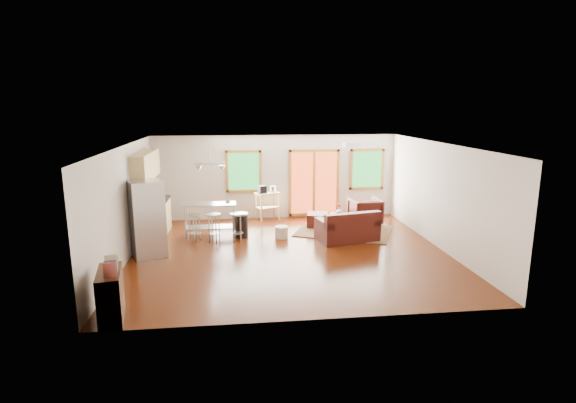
{
  "coord_description": "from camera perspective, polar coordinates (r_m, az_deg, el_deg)",
  "views": [
    {
      "loc": [
        -1.26,
        -10.28,
        3.49
      ],
      "look_at": [
        0.0,
        0.3,
        1.2
      ],
      "focal_mm": 28.0,
      "sensor_mm": 36.0,
      "label": 1
    }
  ],
  "objects": [
    {
      "name": "refrigerator",
      "position": [
        10.97,
        -17.4,
        -2.09
      ],
      "size": [
        0.93,
        0.92,
        1.8
      ],
      "rotation": [
        0.0,
        0.0,
        0.39
      ],
      "color": "#B7BABC",
      "rests_on": "floor"
    },
    {
      "name": "island",
      "position": [
        12.34,
        -9.87,
        -1.52
      ],
      "size": [
        1.42,
        0.58,
        0.89
      ],
      "rotation": [
        0.0,
        0.0,
        0.01
      ],
      "color": "#B7BABC",
      "rests_on": "floor"
    },
    {
      "name": "armchair",
      "position": [
        13.53,
        9.75,
        -1.1
      ],
      "size": [
        0.9,
        0.85,
        0.87
      ],
      "primitive_type": "imported",
      "rotation": [
        0.0,
        0.0,
        3.22
      ],
      "color": "black",
      "rests_on": "floor"
    },
    {
      "name": "front_wall",
      "position": [
        7.22,
        3.58,
        -5.54
      ],
      "size": [
        7.5,
        0.02,
        2.6
      ],
      "primitive_type": "cube",
      "color": "beige",
      "rests_on": "ground"
    },
    {
      "name": "bookshelf",
      "position": [
        8.09,
        -21.61,
        -10.92
      ],
      "size": [
        0.53,
        1.0,
        1.11
      ],
      "rotation": [
        0.0,
        0.0,
        0.18
      ],
      "color": "#341C0B",
      "rests_on": "floor"
    },
    {
      "name": "french_doors",
      "position": [
        14.16,
        3.32,
        2.39
      ],
      "size": [
        1.6,
        0.05,
        2.1
      ],
      "color": "#A23818",
      "rests_on": "back_wall"
    },
    {
      "name": "floor",
      "position": [
        10.93,
        0.19,
        -6.54
      ],
      "size": [
        7.5,
        7.0,
        0.02
      ],
      "primitive_type": "cube",
      "color": "#341104",
      "rests_on": "ground"
    },
    {
      "name": "ceiling",
      "position": [
        10.39,
        0.2,
        7.28
      ],
      "size": [
        7.5,
        7.0,
        0.02
      ],
      "primitive_type": "cube",
      "color": "silver",
      "rests_on": "ground"
    },
    {
      "name": "window_left",
      "position": [
        13.88,
        -5.66,
        3.83
      ],
      "size": [
        1.1,
        0.05,
        1.3
      ],
      "color": "#164E1E",
      "rests_on": "back_wall"
    },
    {
      "name": "pendant_light",
      "position": [
        11.9,
        -9.84,
        4.27
      ],
      "size": [
        0.8,
        0.18,
        0.79
      ],
      "color": "gray",
      "rests_on": "ceiling"
    },
    {
      "name": "ceiling_flush",
      "position": [
        11.29,
        7.97,
        7.14
      ],
      "size": [
        0.35,
        0.35,
        0.12
      ],
      "primitive_type": "cube",
      "color": "white",
      "rests_on": "ceiling"
    },
    {
      "name": "right_wall",
      "position": [
        11.64,
        18.89,
        0.63
      ],
      "size": [
        0.02,
        7.0,
        2.6
      ],
      "primitive_type": "cube",
      "color": "beige",
      "rests_on": "ground"
    },
    {
      "name": "trash_can",
      "position": [
        12.14,
        -5.92,
        -2.98
      ],
      "size": [
        0.41,
        0.41,
        0.67
      ],
      "rotation": [
        0.0,
        0.0,
        -0.16
      ],
      "color": "black",
      "rests_on": "floor"
    },
    {
      "name": "window_right",
      "position": [
        14.49,
        9.99,
        4.05
      ],
      "size": [
        1.1,
        0.05,
        1.3
      ],
      "color": "#164E1E",
      "rests_on": "back_wall"
    },
    {
      "name": "bar_stool_b",
      "position": [
        11.74,
        -9.4,
        -2.46
      ],
      "size": [
        0.47,
        0.47,
        0.76
      ],
      "rotation": [
        0.0,
        0.0,
        -0.39
      ],
      "color": "#B7BABC",
      "rests_on": "floor"
    },
    {
      "name": "kitchen_cart",
      "position": [
        13.81,
        -2.69,
        0.66
      ],
      "size": [
        0.83,
        0.69,
        1.09
      ],
      "rotation": [
        0.0,
        0.0,
        0.38
      ],
      "color": "tan",
      "rests_on": "floor"
    },
    {
      "name": "coffee_table",
      "position": [
        12.98,
        7.38,
        -2.0
      ],
      "size": [
        1.15,
        0.93,
        0.4
      ],
      "rotation": [
        0.0,
        0.0,
        -0.39
      ],
      "color": "#341C0B",
      "rests_on": "floor"
    },
    {
      "name": "left_wall",
      "position": [
        10.8,
        -20.02,
        -0.31
      ],
      "size": [
        0.02,
        7.0,
        2.6
      ],
      "primitive_type": "cube",
      "color": "beige",
      "rests_on": "ground"
    },
    {
      "name": "pouf",
      "position": [
        12.06,
        -0.83,
        -3.9
      ],
      "size": [
        0.39,
        0.39,
        0.32
      ],
      "primitive_type": "cylinder",
      "rotation": [
        0.0,
        0.0,
        -0.08
      ],
      "color": "beige",
      "rests_on": "floor"
    },
    {
      "name": "loveseat",
      "position": [
        11.88,
        7.59,
        -3.45
      ],
      "size": [
        1.67,
        1.16,
        0.81
      ],
      "rotation": [
        0.0,
        0.0,
        0.21
      ],
      "color": "black",
      "rests_on": "floor"
    },
    {
      "name": "cup",
      "position": [
        11.92,
        -7.66,
        0.04
      ],
      "size": [
        0.16,
        0.15,
        0.13
      ],
      "primitive_type": "imported",
      "rotation": [
        0.0,
        0.0,
        0.43
      ],
      "color": "silver",
      "rests_on": "island"
    },
    {
      "name": "ottoman",
      "position": [
        13.17,
        3.77,
        -2.37
      ],
      "size": [
        0.71,
        0.71,
        0.4
      ],
      "primitive_type": "cube",
      "rotation": [
        0.0,
        0.0,
        -0.22
      ],
      "color": "black",
      "rests_on": "floor"
    },
    {
      "name": "book",
      "position": [
        12.79,
        8.44,
        -1.24
      ],
      "size": [
        0.24,
        0.04,
        0.32
      ],
      "primitive_type": "imported",
      "rotation": [
        0.0,
        0.0,
        -0.04
      ],
      "color": "maroon",
      "rests_on": "coffee_table"
    },
    {
      "name": "cabinets",
      "position": [
        12.45,
        -16.94,
        -0.28
      ],
      "size": [
        0.64,
        2.24,
        2.3
      ],
      "color": "tan",
      "rests_on": "floor"
    },
    {
      "name": "bar_stool_c",
      "position": [
        11.72,
        -6.53,
        -2.42
      ],
      "size": [
        0.38,
        0.38,
        0.75
      ],
      "rotation": [
        0.0,
        0.0,
        -0.07
      ],
      "color": "#B7BABC",
      "rests_on": "floor"
    },
    {
      "name": "rug",
      "position": [
        12.82,
        7.16,
        -3.7
      ],
      "size": [
        3.11,
        2.82,
        0.03
      ],
      "primitive_type": "cube",
      "rotation": [
        0.0,
        0.0,
        -0.43
      ],
      "color": "#3E5430",
      "rests_on": "floor"
    },
    {
      "name": "bar_stool_a",
      "position": [
        11.89,
        -11.79,
        -2.48
      ],
      "size": [
        0.45,
        0.45,
        0.73
      ],
      "rotation": [
        0.0,
        0.0,
        -0.41
      ],
      "color": "#B7BABC",
      "rests_on": "floor"
    },
    {
      "name": "back_wall",
      "position": [
        14.02,
        -1.55,
        3.14
      ],
      "size": [
        7.5,
        0.02,
        2.6
      ],
      "primitive_type": "cube",
      "color": "beige",
      "rests_on": "ground"
    },
    {
      "name": "vase",
      "position": [
        13.04,
        6.55,
        -1.12
      ],
      "size": [
        0.22,
        0.23,
        0.33
      ],
      "rotation": [
        0.0,
        0.0,
        0.19
      ],
      "color": "silver",
      "rests_on": "coffee_table"
    }
  ]
}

